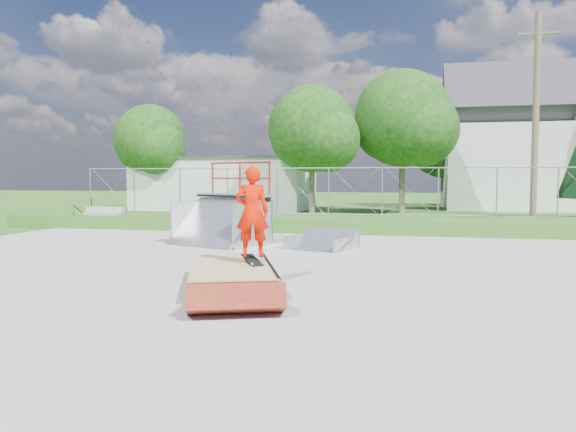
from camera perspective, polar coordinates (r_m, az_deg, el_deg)
name	(u,v)px	position (r m, az deg, el deg)	size (l,w,h in m)	color
ground	(248,277)	(11.08, -4.12, -6.15)	(120.00, 120.00, 0.00)	#245217
concrete_pad	(248,275)	(11.08, -4.12, -6.05)	(20.00, 16.00, 0.04)	#9B9B99
grass_berm	(324,224)	(20.26, 3.69, -0.82)	(24.00, 3.00, 0.50)	#245217
grind_box	(231,277)	(9.85, -5.78, -6.20)	(2.27, 3.13, 0.42)	maroon
quarter_pipe	(218,203)	(16.09, -7.11, 1.27)	(2.39, 2.02, 2.39)	#95989C
flat_bank_ramp	(322,241)	(15.13, 3.45, -2.52)	(1.54, 1.64, 0.47)	#95989C
skateboard	(252,261)	(9.99, -3.64, -4.56)	(0.22, 0.80, 0.02)	black
skater	(252,216)	(9.90, -3.66, 0.00)	(0.58, 0.38, 1.59)	#EF1700
concrete_stairs	(100,218)	(22.47, -18.59, -0.17)	(1.50, 1.60, 0.80)	#9B9B99
chain_link_fence	(328,191)	(21.18, 4.13, 2.50)	(20.00, 0.06, 1.80)	gray
utility_building_flat	(226,184)	(34.31, -6.27, 3.22)	(10.00, 6.00, 3.00)	silver
gable_house	(514,146)	(36.95, 21.95, 6.64)	(8.40, 6.08, 8.94)	silver
utility_pole	(536,121)	(22.94, 23.86, 8.78)	(0.24, 0.24, 8.00)	brown
tree_left_near	(316,132)	(28.79, 2.89, 8.55)	(4.76, 4.48, 6.65)	brown
tree_center	(408,121)	(30.39, 12.12, 9.38)	(5.44, 5.12, 7.60)	brown
tree_left_far	(152,143)	(33.83, -13.61, 7.25)	(4.42, 4.16, 6.18)	brown
tree_back_mid	(447,151)	(38.39, 15.88, 6.36)	(4.08, 3.84, 5.70)	brown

